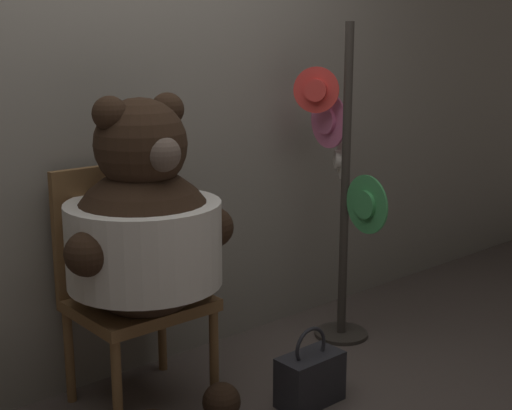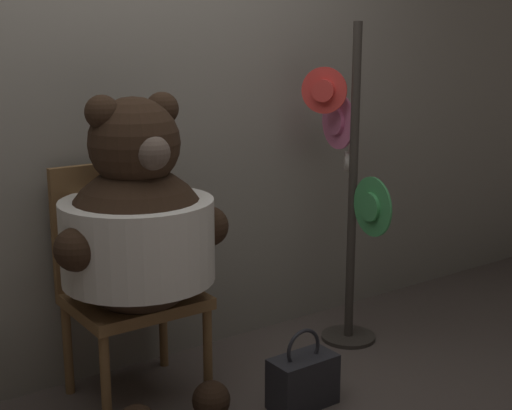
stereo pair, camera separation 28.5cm
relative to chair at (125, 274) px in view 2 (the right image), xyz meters
The scene contains 5 objects.
wall_back 0.70m from the chair, 75.76° to the left, with size 8.00×0.10×2.37m.
chair is the anchor object (origin of this frame).
teddy_bear 0.28m from the chair, 93.05° to the right, with size 0.75×0.67×1.32m.
hat_display_rack 1.20m from the chair, ahead, with size 0.32×0.60×1.61m.
handbag_on_ground 0.89m from the chair, 47.01° to the right, with size 0.29×0.15×0.35m.
Camera 2 is at (-1.31, -2.41, 1.53)m, focal length 50.00 mm.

